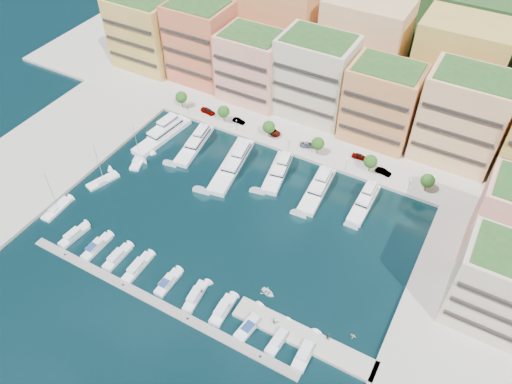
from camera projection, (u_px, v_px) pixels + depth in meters
ground at (235, 220)px, 129.14m from camera, size 400.00×400.00×0.00m
north_quay at (330, 100)px, 167.51m from camera, size 220.00×64.00×2.00m
east_quay at (473, 354)px, 102.75m from camera, size 34.00×76.00×2.00m
west_quay at (39, 161)px, 145.62m from camera, size 34.00×76.00×2.00m
hillside at (378, 39)px, 197.22m from camera, size 240.00×40.00×58.00m
south_pontoon at (155, 302)px, 111.60m from camera, size 72.00×2.20×0.35m
finger_pier at (303, 339)px, 105.15m from camera, size 32.00×5.00×2.00m
apartment_0 at (145, 32)px, 173.51m from camera, size 22.00×16.50×24.80m
apartment_1 at (201, 42)px, 166.43m from camera, size 20.00×16.50×26.80m
apartment_2 at (252, 66)px, 159.35m from camera, size 20.00×15.50×22.80m
apartment_3 at (315, 77)px, 152.27m from camera, size 22.00×16.50×25.80m
apartment_4 at (382, 103)px, 144.13m from camera, size 20.00×15.50×23.80m
apartment_5 at (462, 117)px, 136.71m from camera, size 22.00×16.50×26.80m
apartment_east_b at (501, 287)px, 100.96m from camera, size 18.00×14.50×20.80m
backblock_0 at (209, 5)px, 182.67m from camera, size 26.00×18.00×30.00m
backblock_1 at (281, 24)px, 172.30m from camera, size 26.00×18.00×30.00m
backblock_2 at (363, 45)px, 161.93m from camera, size 26.00×18.00×30.00m
backblock_3 at (457, 68)px, 151.56m from camera, size 26.00×18.00×30.00m
tree_0 at (181, 97)px, 160.35m from camera, size 3.80×3.80×5.65m
tree_1 at (224, 112)px, 154.82m from camera, size 3.80×3.80×5.65m
tree_2 at (269, 127)px, 149.29m from camera, size 3.80×3.80×5.65m
tree_3 at (318, 144)px, 143.76m from camera, size 3.80×3.80×5.65m
tree_4 at (371, 161)px, 138.23m from camera, size 3.80×3.80×5.65m
tree_5 at (428, 181)px, 132.70m from camera, size 3.80×3.80×5.65m
lamppost_0 at (188, 107)px, 158.19m from camera, size 0.30×0.30×4.20m
lamppost_1 at (236, 124)px, 151.97m from camera, size 0.30×0.30×4.20m
lamppost_2 at (289, 142)px, 145.75m from camera, size 0.30×0.30×4.20m
lamppost_3 at (347, 162)px, 139.53m from camera, size 0.30×0.30×4.20m
lamppost_4 at (410, 183)px, 133.31m from camera, size 0.30×0.30×4.20m
yacht_0 at (164, 133)px, 152.85m from camera, size 7.29×22.01×7.30m
yacht_1 at (195, 143)px, 149.71m from camera, size 7.45×19.89×7.30m
yacht_2 at (233, 162)px, 143.25m from camera, size 9.04×24.77×7.30m
yacht_3 at (278, 170)px, 140.87m from camera, size 7.58×17.44×7.30m
yacht_4 at (318, 188)px, 135.98m from camera, size 6.08×19.18×7.30m
yacht_5 at (365, 201)px, 132.32m from camera, size 4.12×15.88×7.30m
cruiser_0 at (74, 236)px, 124.66m from camera, size 3.15×8.58×2.55m
cruiser_1 at (97, 247)px, 122.06m from camera, size 2.52×8.84×2.66m
cruiser_2 at (117, 257)px, 119.84m from camera, size 2.53×8.28×2.55m
cruiser_3 at (137, 267)px, 117.70m from camera, size 2.66×9.22×2.55m
cruiser_4 at (168, 283)px, 114.61m from camera, size 2.56×7.82×2.66m
cruiser_5 at (195, 296)px, 112.02m from camera, size 3.33×8.58×2.55m
cruiser_6 at (223, 310)px, 109.52m from camera, size 3.07×8.14×2.55m
cruiser_7 at (251, 324)px, 107.02m from camera, size 3.86×9.40×2.66m
cruiser_8 at (280, 339)px, 104.65m from camera, size 3.10×8.65×2.55m
cruiser_9 at (306, 352)px, 102.56m from camera, size 2.98×9.09×2.55m
sailboat_2 at (139, 161)px, 145.13m from camera, size 5.19×9.00×13.20m
sailboat_0 at (57, 209)px, 131.35m from camera, size 3.25×9.11×13.20m
sailboat_1 at (103, 181)px, 139.01m from camera, size 5.68×9.61×13.20m
tender_0 at (268, 293)px, 112.94m from camera, size 3.96×3.26×0.71m
tender_3 at (353, 336)px, 105.33m from camera, size 1.58×1.42×0.73m
car_0 at (208, 111)px, 160.03m from camera, size 5.10×2.46×1.68m
car_1 at (239, 121)px, 156.51m from camera, size 4.14×1.59×1.34m
car_2 at (272, 131)px, 152.72m from camera, size 6.16×4.33×1.56m
car_3 at (308, 145)px, 148.16m from camera, size 5.04×3.59×1.35m
car_4 at (360, 156)px, 144.26m from camera, size 4.62×2.15×1.53m
car_5 at (383, 172)px, 139.66m from camera, size 4.57×2.00×1.46m
person_0 at (274, 321)px, 106.06m from camera, size 0.84×0.81×1.94m
person_1 at (327, 337)px, 103.50m from camera, size 0.96×0.79×1.81m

